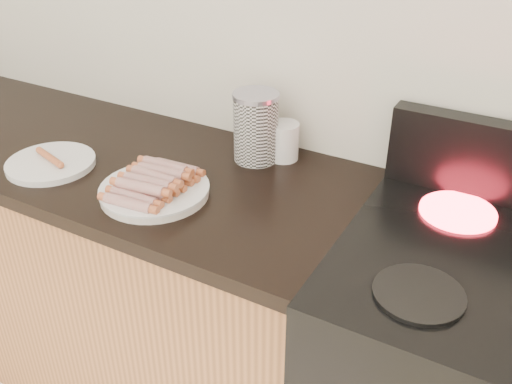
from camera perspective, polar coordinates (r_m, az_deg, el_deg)
The scene contains 11 objects.
wall_back at distance 1.62m, azimuth 1.02°, elevation 18.14°, with size 4.00×0.04×2.60m, color silver.
cabinet_base at distance 2.18m, azimuth -19.74°, elevation -5.42°, with size 2.20×0.59×0.86m, color #A96B3D.
counter_slab at distance 1.97m, azimuth -22.01°, elevation 5.26°, with size 2.20×0.62×0.04m, color black.
burner_near_left at distance 1.17m, azimuth 15.96°, elevation -9.76°, with size 0.18×0.18×0.01m, color black.
burner_far_left at distance 1.45m, azimuth 19.52°, elevation -1.86°, with size 0.18×0.18×0.01m, color #FF1E2D.
main_plate at distance 1.48m, azimuth -10.09°, elevation 0.01°, with size 0.28×0.28×0.02m, color silver.
side_plate at distance 1.70m, azimuth -19.82°, elevation 2.72°, with size 0.24×0.24×0.02m, color white.
hotdog_pile at distance 1.46m, azimuth -10.20°, elevation 1.09°, with size 0.13×0.24×0.05m.
plain_sausages at distance 1.69m, azimuth -19.93°, elevation 3.28°, with size 0.13×0.05×0.02m.
canister at distance 1.59m, azimuth -0.01°, elevation 6.53°, with size 0.13×0.13×0.20m.
mug at distance 1.62m, azimuth 2.78°, elevation 5.10°, with size 0.09×0.09×0.11m, color white.
Camera 1 is at (0.75, 0.61, 1.65)m, focal length 40.00 mm.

